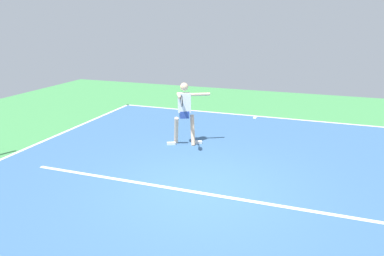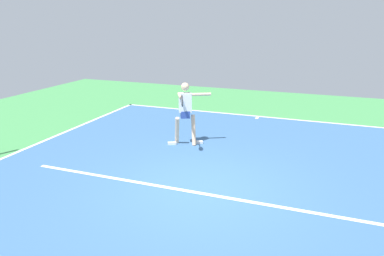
% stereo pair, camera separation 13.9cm
% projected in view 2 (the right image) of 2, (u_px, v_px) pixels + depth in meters
% --- Properties ---
extents(ground_plane, '(22.32, 22.32, 0.00)m').
position_uv_depth(ground_plane, '(201.00, 190.00, 7.44)').
color(ground_plane, '#428E4C').
extents(court_surface, '(10.65, 12.61, 0.00)m').
position_uv_depth(court_surface, '(201.00, 190.00, 7.44)').
color(court_surface, '#38608E').
rests_on(court_surface, ground_plane).
extents(court_line_baseline_near, '(10.65, 0.10, 0.01)m').
position_uv_depth(court_line_baseline_near, '(258.00, 116.00, 13.04)').
color(court_line_baseline_near, white).
rests_on(court_line_baseline_near, ground_plane).
extents(court_line_sideline_right, '(0.10, 12.61, 0.01)m').
position_uv_depth(court_line_sideline_right, '(7.00, 157.00, 9.22)').
color(court_line_sideline_right, white).
rests_on(court_line_sideline_right, ground_plane).
extents(court_line_service, '(7.99, 0.10, 0.01)m').
position_uv_depth(court_line_service, '(198.00, 193.00, 7.30)').
color(court_line_service, white).
rests_on(court_line_service, ground_plane).
extents(court_line_centre_mark, '(0.10, 0.30, 0.01)m').
position_uv_depth(court_line_centre_mark, '(257.00, 118.00, 12.86)').
color(court_line_centre_mark, white).
rests_on(court_line_centre_mark, ground_plane).
extents(tennis_player, '(1.11, 1.37, 1.76)m').
position_uv_depth(tennis_player, '(186.00, 110.00, 9.84)').
color(tennis_player, beige).
rests_on(tennis_player, ground_plane).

